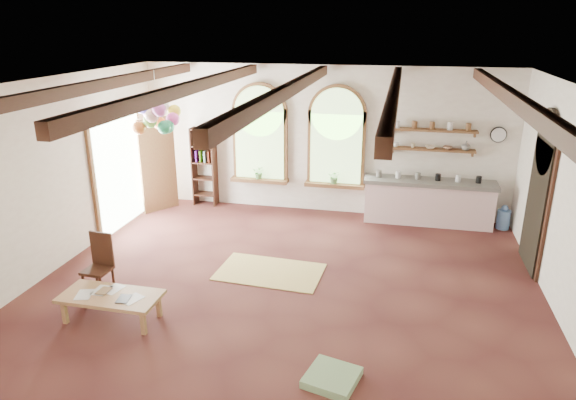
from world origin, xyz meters
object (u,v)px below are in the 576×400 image
(side_chair, at_px, (99,277))
(balloon_cluster, at_px, (157,117))
(coffee_table, at_px, (111,298))
(kitchen_counter, at_px, (428,201))

(side_chair, xyz_separation_m, balloon_cluster, (-0.06, 2.52, 2.06))
(coffee_table, height_order, side_chair, side_chair)
(kitchen_counter, bearing_deg, balloon_cluster, -162.03)
(coffee_table, relative_size, side_chair, 1.46)
(coffee_table, bearing_deg, balloon_cluster, 101.75)
(side_chair, relative_size, balloon_cluster, 0.84)
(kitchen_counter, height_order, side_chair, side_chair)
(balloon_cluster, bearing_deg, coffee_table, -78.25)
(kitchen_counter, distance_m, coffee_table, 6.62)
(balloon_cluster, bearing_deg, side_chair, -88.59)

